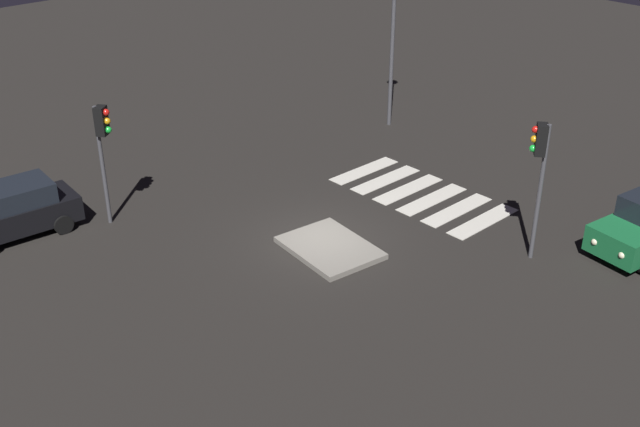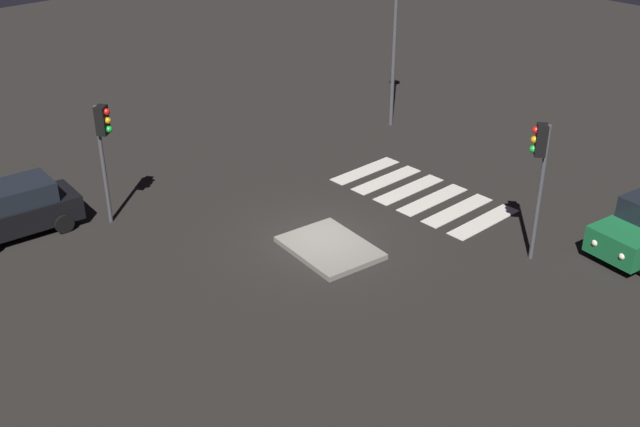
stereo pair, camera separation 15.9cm
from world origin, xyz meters
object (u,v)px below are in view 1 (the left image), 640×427
street_lamp (394,10)px  car_black (16,211)px  traffic_island (330,248)px  traffic_light_north (103,136)px  traffic_light_south (540,159)px

street_lamp → car_black: bearing=84.8°
traffic_island → street_lamp: 12.64m
traffic_island → traffic_light_north: (6.43, 4.15, 3.10)m
car_black → street_lamp: 17.17m
traffic_light_north → street_lamp: 13.97m
traffic_island → street_lamp: street_lamp is taller
traffic_island → traffic_light_north: traffic_light_north is taller
traffic_light_north → street_lamp: size_ratio=0.56×
car_black → traffic_light_north: size_ratio=1.00×
traffic_island → traffic_light_south: 7.08m
street_lamp → traffic_island: bearing=123.3°
car_black → street_lamp: bearing=179.7°
car_black → street_lamp: (-1.50, -16.57, 4.24)m
traffic_island → street_lamp: bearing=-56.7°
car_black → traffic_light_north: traffic_light_north is taller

